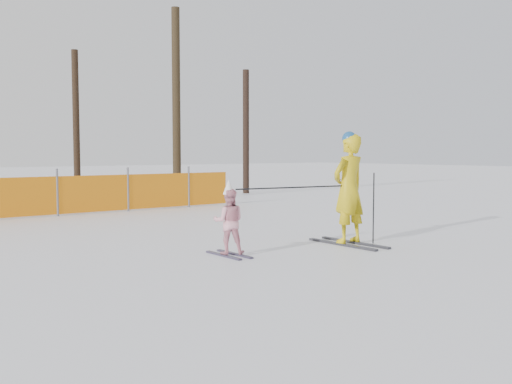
% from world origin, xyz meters
% --- Properties ---
extents(ground, '(120.00, 120.00, 0.00)m').
position_xyz_m(ground, '(0.00, 0.00, 0.00)').
color(ground, white).
rests_on(ground, ground).
extents(adult, '(0.73, 1.61, 2.05)m').
position_xyz_m(adult, '(1.68, -0.08, 1.03)').
color(adult, black).
rests_on(adult, ground).
extents(child, '(0.65, 0.93, 1.24)m').
position_xyz_m(child, '(-0.67, 0.35, 0.57)').
color(child, black).
rests_on(child, ground).
extents(ski_poles, '(2.69, 0.63, 1.30)m').
position_xyz_m(ski_poles, '(1.12, -0.02, 0.92)').
color(ski_poles, black).
rests_on(ski_poles, ground).
extents(tree_trunks, '(7.35, 1.25, 6.70)m').
position_xyz_m(tree_trunks, '(4.66, 10.92, 2.93)').
color(tree_trunks, '#302415').
rests_on(tree_trunks, ground).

